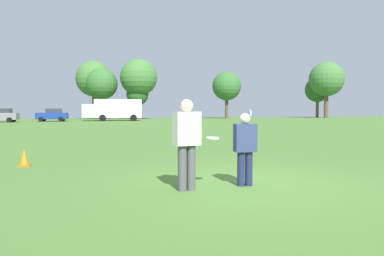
% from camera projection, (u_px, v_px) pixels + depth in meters
% --- Properties ---
extents(ground_plane, '(140.48, 140.48, 0.00)m').
position_uv_depth(ground_plane, '(241.00, 183.00, 8.01)').
color(ground_plane, '#47702D').
extents(player_thrower, '(0.55, 0.38, 1.81)m').
position_uv_depth(player_thrower, '(187.00, 139.00, 7.19)').
color(player_thrower, '#4C4C51').
rests_on(player_thrower, ground).
extents(player_defender, '(0.47, 0.29, 1.53)m').
position_uv_depth(player_defender, '(245.00, 145.00, 7.65)').
color(player_defender, '#1E234C').
rests_on(player_defender, ground).
extents(frisbee, '(0.27, 0.27, 0.05)m').
position_uv_depth(frisbee, '(213.00, 138.00, 7.51)').
color(frisbee, white).
extents(traffic_cone, '(0.32, 0.32, 0.48)m').
position_uv_depth(traffic_cone, '(24.00, 158.00, 10.40)').
color(traffic_cone, '#D8590C').
rests_on(traffic_cone, ground).
extents(parked_car_center, '(4.29, 2.39, 1.82)m').
position_uv_depth(parked_car_center, '(1.00, 115.00, 48.03)').
color(parked_car_center, slate).
rests_on(parked_car_center, ground).
extents(parked_car_mid_right, '(4.29, 2.39, 1.82)m').
position_uv_depth(parked_car_mid_right, '(53.00, 115.00, 51.69)').
color(parked_car_mid_right, navy).
rests_on(parked_car_mid_right, ground).
extents(box_truck, '(8.62, 3.31, 3.18)m').
position_uv_depth(box_truck, '(114.00, 109.00, 54.10)').
color(box_truck, white).
rests_on(box_truck, ground).
extents(bystander_sideline_watcher, '(0.30, 0.47, 1.66)m').
position_uv_depth(bystander_sideline_watcher, '(250.00, 115.00, 51.31)').
color(bystander_sideline_watcher, '#4C4C51').
rests_on(bystander_sideline_watcher, ground).
extents(tree_west_maple, '(6.56, 6.56, 10.66)m').
position_uv_depth(tree_west_maple, '(94.00, 79.00, 67.23)').
color(tree_west_maple, brown).
rests_on(tree_west_maple, ground).
extents(tree_center_elm, '(5.56, 5.56, 9.03)m').
position_uv_depth(tree_center_elm, '(102.00, 84.00, 64.70)').
color(tree_center_elm, brown).
rests_on(tree_center_elm, ground).
extents(tree_east_birch, '(3.93, 3.93, 6.39)m').
position_uv_depth(tree_east_birch, '(137.00, 95.00, 65.22)').
color(tree_east_birch, brown).
rests_on(tree_east_birch, ground).
extents(tree_east_oak, '(6.59, 6.59, 10.70)m').
position_uv_depth(tree_east_oak, '(139.00, 78.00, 64.82)').
color(tree_east_oak, brown).
rests_on(tree_east_oak, ground).
extents(tree_far_east_pine, '(5.52, 5.52, 8.97)m').
position_uv_depth(tree_far_east_pine, '(227.00, 86.00, 69.86)').
color(tree_far_east_pine, brown).
rests_on(tree_far_east_pine, ground).
extents(tree_far_west_pine, '(5.35, 5.35, 8.70)m').
position_uv_depth(tree_far_west_pine, '(318.00, 90.00, 78.82)').
color(tree_far_west_pine, brown).
rests_on(tree_far_west_pine, ground).
extents(tree_horizon_center, '(7.16, 7.16, 11.63)m').
position_uv_depth(tree_horizon_center, '(327.00, 79.00, 75.77)').
color(tree_horizon_center, brown).
rests_on(tree_horizon_center, ground).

